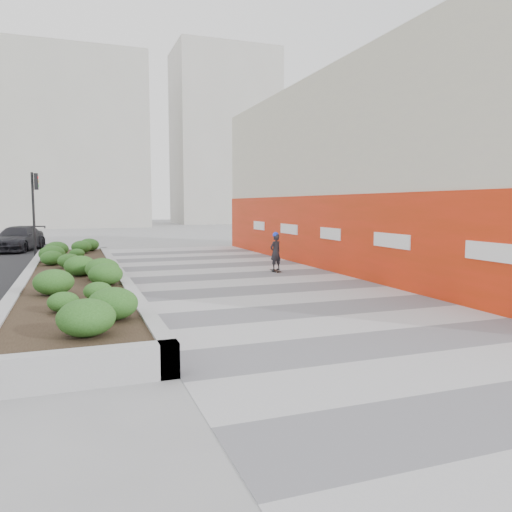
# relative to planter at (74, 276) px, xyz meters

# --- Properties ---
(ground) EXTENTS (160.00, 160.00, 0.00)m
(ground) POSITION_rel_planter_xyz_m (5.50, -7.00, -0.42)
(ground) COLOR gray
(ground) RESTS_ON ground
(walkway) EXTENTS (8.00, 36.00, 0.01)m
(walkway) POSITION_rel_planter_xyz_m (5.50, -4.00, -0.41)
(walkway) COLOR #A8A8AD
(walkway) RESTS_ON ground
(building) EXTENTS (6.04, 24.08, 8.00)m
(building) POSITION_rel_planter_xyz_m (12.48, 1.98, 3.56)
(building) COLOR beige
(building) RESTS_ON ground
(planter) EXTENTS (3.00, 18.00, 0.90)m
(planter) POSITION_rel_planter_xyz_m (0.00, 0.00, 0.00)
(planter) COLOR #9E9EA0
(planter) RESTS_ON ground
(traffic_signal_near) EXTENTS (0.33, 0.28, 4.20)m
(traffic_signal_near) POSITION_rel_planter_xyz_m (-1.73, 10.50, 2.34)
(traffic_signal_near) COLOR black
(traffic_signal_near) RESTS_ON ground
(distant_bldg_north_l) EXTENTS (16.00, 12.00, 20.00)m
(distant_bldg_north_l) POSITION_rel_planter_xyz_m (0.50, 48.00, 9.58)
(distant_bldg_north_l) COLOR #ADAAA3
(distant_bldg_north_l) RESTS_ON ground
(distant_bldg_north_r) EXTENTS (14.00, 10.00, 24.00)m
(distant_bldg_north_r) POSITION_rel_planter_xyz_m (20.50, 53.00, 11.58)
(distant_bldg_north_r) COLOR #ADAAA3
(distant_bldg_north_r) RESTS_ON ground
(manhole_cover) EXTENTS (0.44, 0.44, 0.01)m
(manhole_cover) POSITION_rel_planter_xyz_m (6.00, -4.00, -0.42)
(manhole_cover) COLOR #595654
(manhole_cover) RESTS_ON ground
(skateboarder) EXTENTS (0.61, 0.72, 1.58)m
(skateboarder) POSITION_rel_planter_xyz_m (7.39, 1.61, 0.38)
(skateboarder) COLOR beige
(skateboarder) RESTS_ON ground
(car_dark) EXTENTS (3.08, 5.12, 1.39)m
(car_dark) POSITION_rel_planter_xyz_m (-3.00, 15.00, 0.28)
(car_dark) COLOR black
(car_dark) RESTS_ON ground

